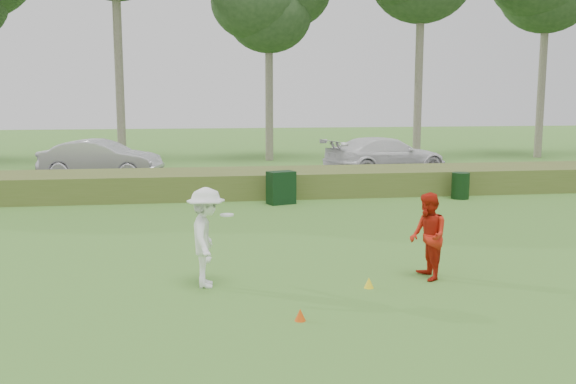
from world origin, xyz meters
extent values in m
plane|color=#3B7527|center=(0.00, 0.00, 0.00)|extent=(120.00, 120.00, 0.00)
cube|color=#4D5F26|center=(0.00, 12.00, 0.45)|extent=(80.00, 3.00, 0.90)
cube|color=#2D2D2D|center=(0.00, 17.00, 0.03)|extent=(80.00, 6.00, 0.06)
cylinder|color=gray|center=(-6.00, 23.00, 7.75)|extent=(0.44, 0.44, 15.50)
cylinder|color=gray|center=(2.00, 24.50, 5.75)|extent=(0.44, 0.44, 11.50)
ellipsoid|color=#264120|center=(2.00, 24.50, 8.62)|extent=(6.24, 6.24, 5.28)
cylinder|color=gray|center=(10.00, 22.50, 7.00)|extent=(0.44, 0.44, 14.00)
cylinder|color=gray|center=(18.00, 23.80, 6.75)|extent=(0.44, 0.44, 13.50)
imported|color=white|center=(-2.11, 0.59, 0.97)|extent=(0.78, 1.29, 1.94)
cylinder|color=white|center=(-1.71, 0.59, 1.40)|extent=(0.27, 0.27, 0.03)
imported|color=red|center=(2.32, 0.42, 0.88)|extent=(0.68, 0.87, 1.77)
cone|color=#E44B0C|center=(-0.63, -1.60, 0.10)|extent=(0.19, 0.19, 0.21)
cone|color=yellow|center=(0.98, -0.01, 0.11)|extent=(0.19, 0.19, 0.21)
cube|color=black|center=(0.63, 9.80, 0.56)|extent=(1.03, 0.82, 1.12)
cylinder|color=black|center=(7.15, 9.94, 0.47)|extent=(0.81, 0.81, 0.95)
imported|color=silver|center=(-6.29, 17.15, 0.91)|extent=(5.42, 2.90, 1.70)
imported|color=white|center=(6.48, 16.81, 0.91)|extent=(6.31, 3.87, 1.71)
camera|label=1|loc=(-2.34, -11.63, 3.71)|focal=40.00mm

